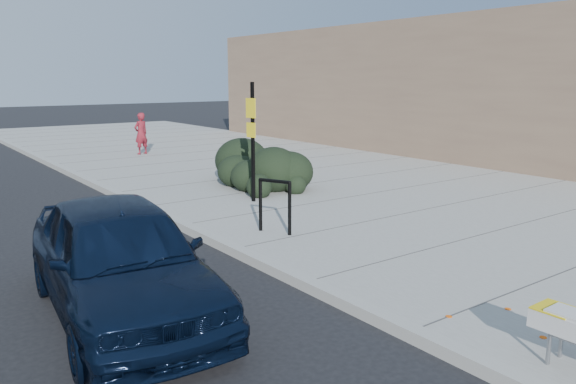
{
  "coord_description": "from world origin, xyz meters",
  "views": [
    {
      "loc": [
        -4.85,
        -6.05,
        3.05
      ],
      "look_at": [
        1.11,
        2.05,
        1.0
      ],
      "focal_mm": 35.0,
      "sensor_mm": 36.0,
      "label": 1
    }
  ],
  "objects_px": {
    "bike_rack": "(275,201)",
    "pedestrian": "(141,133)",
    "sedan_navy": "(121,258)",
    "sign_post": "(252,135)"
  },
  "relations": [
    {
      "from": "bike_rack",
      "to": "pedestrian",
      "type": "relative_size",
      "value": 0.65
    },
    {
      "from": "bike_rack",
      "to": "sedan_navy",
      "type": "height_order",
      "value": "sedan_navy"
    },
    {
      "from": "sedan_navy",
      "to": "pedestrian",
      "type": "height_order",
      "value": "pedestrian"
    },
    {
      "from": "sign_post",
      "to": "sedan_navy",
      "type": "bearing_deg",
      "value": -146.79
    },
    {
      "from": "pedestrian",
      "to": "sedan_navy",
      "type": "bearing_deg",
      "value": 51.45
    },
    {
      "from": "pedestrian",
      "to": "bike_rack",
      "type": "bearing_deg",
      "value": 63.75
    },
    {
      "from": "bike_rack",
      "to": "sign_post",
      "type": "height_order",
      "value": "sign_post"
    },
    {
      "from": "sign_post",
      "to": "pedestrian",
      "type": "relative_size",
      "value": 1.76
    },
    {
      "from": "sign_post",
      "to": "bike_rack",
      "type": "bearing_deg",
      "value": -122.75
    },
    {
      "from": "bike_rack",
      "to": "pedestrian",
      "type": "bearing_deg",
      "value": 55.47
    }
  ]
}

